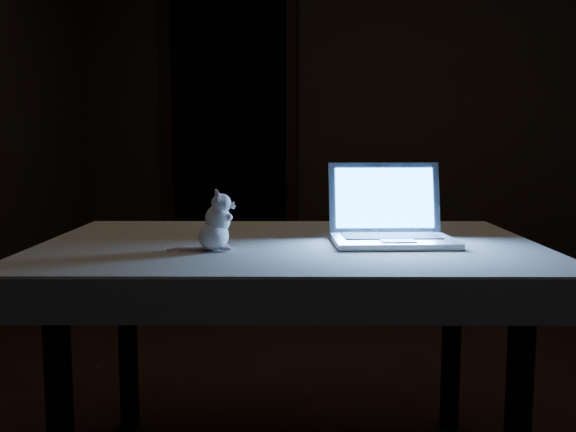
# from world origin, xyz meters

# --- Properties ---
(floor) EXTENTS (5.00, 5.00, 0.00)m
(floor) POSITION_xyz_m (0.00, 0.00, 0.00)
(floor) COLOR black
(floor) RESTS_ON ground
(back_wall) EXTENTS (4.50, 0.04, 2.60)m
(back_wall) POSITION_xyz_m (0.00, 2.50, 1.30)
(back_wall) COLOR black
(back_wall) RESTS_ON ground
(doorway) EXTENTS (1.06, 0.36, 2.13)m
(doorway) POSITION_xyz_m (-1.10, 2.50, 1.06)
(doorway) COLOR black
(doorway) RESTS_ON back_wall
(table) EXTENTS (1.37, 1.01, 0.66)m
(table) POSITION_xyz_m (-0.05, -0.55, 0.33)
(table) COLOR black
(table) RESTS_ON floor
(tablecloth) EXTENTS (1.57, 1.32, 0.10)m
(tablecloth) POSITION_xyz_m (-0.06, -0.61, 0.62)
(tablecloth) COLOR beige
(tablecloth) RESTS_ON table
(laptop) EXTENTS (0.37, 0.34, 0.22)m
(laptop) POSITION_xyz_m (0.23, -0.54, 0.78)
(laptop) COLOR silver
(laptop) RESTS_ON tablecloth
(plush_mouse) EXTENTS (0.13, 0.13, 0.15)m
(plush_mouse) POSITION_xyz_m (-0.21, -0.72, 0.75)
(plush_mouse) COLOR white
(plush_mouse) RESTS_ON tablecloth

